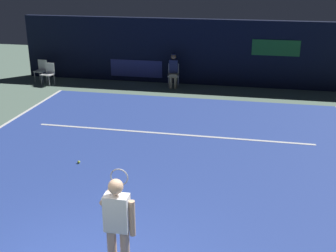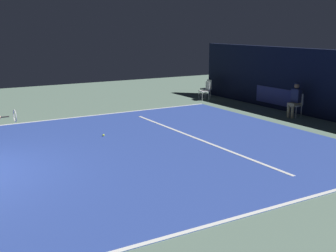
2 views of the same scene
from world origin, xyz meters
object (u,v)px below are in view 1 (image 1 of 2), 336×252
object	(u,v)px
line_judge_on_chair	(173,70)
courtside_chair_far	(48,73)
courtside_chair_near	(41,69)
tennis_player	(118,224)
tennis_ball	(79,162)

from	to	relation	value
line_judge_on_chair	courtside_chair_far	world-z (taller)	line_judge_on_chair
line_judge_on_chair	courtside_chair_near	world-z (taller)	line_judge_on_chair
courtside_chair_near	courtside_chair_far	world-z (taller)	same
tennis_player	courtside_chair_far	size ratio (longest dim) A/B	1.97
tennis_player	courtside_chair_near	world-z (taller)	tennis_player
tennis_player	line_judge_on_chair	size ratio (longest dim) A/B	1.31
tennis_ball	courtside_chair_near	bearing A→B (deg)	122.45
tennis_player	line_judge_on_chair	xyz separation A→B (m)	(-1.38, 11.33, -0.30)
courtside_chair_far	tennis_player	bearing A→B (deg)	-59.11
courtside_chair_near	tennis_player	bearing A→B (deg)	-58.13
tennis_player	courtside_chair_far	xyz separation A→B (m)	(-6.38, 10.67, -0.49)
courtside_chair_far	tennis_ball	size ratio (longest dim) A/B	12.94
tennis_ball	courtside_chair_far	bearing A→B (deg)	120.98
courtside_chair_near	tennis_ball	bearing A→B (deg)	-57.55
tennis_player	tennis_ball	world-z (taller)	tennis_player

